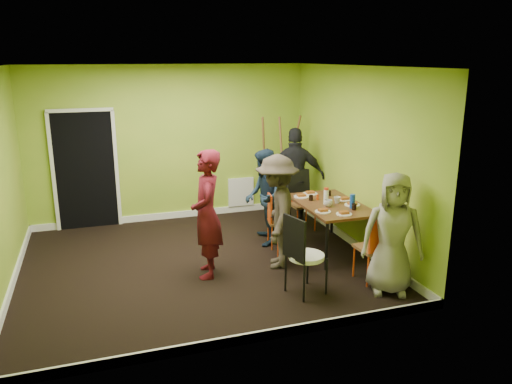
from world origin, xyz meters
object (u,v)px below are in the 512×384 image
easel (279,167)px  person_left_near (277,212)px  chair_bentwood (302,252)px  person_standing (207,214)px  chair_front_end (377,244)px  person_front_end (393,234)px  dining_table (331,207)px  chair_left_far (275,217)px  person_back_end (295,177)px  chair_left_near (286,228)px  orange_bottle (318,197)px  person_left_far (264,197)px  blue_bottle (352,201)px  thermos (326,197)px  chair_back_end (298,187)px

easel → person_left_near: 2.32m
chair_bentwood → person_standing: size_ratio=0.60×
chair_front_end → person_front_end: person_front_end is taller
dining_table → chair_left_far: bearing=152.1°
dining_table → person_back_end: person_back_end is taller
chair_left_near → chair_bentwood: size_ratio=0.87×
orange_bottle → person_left_far: 0.84m
person_left_near → orange_bottle: bearing=142.7°
chair_bentwood → person_front_end: person_front_end is taller
dining_table → chair_bentwood: chair_bentwood is taller
orange_bottle → person_left_near: 1.06m
chair_left_near → person_back_end: (0.79, 1.56, 0.35)m
chair_bentwood → easel: (0.87, 3.11, 0.36)m
chair_left_near → easel: (0.67, 2.05, 0.43)m
chair_left_near → blue_bottle: size_ratio=4.35×
chair_front_end → chair_bentwood: chair_bentwood is taller
person_left_near → person_back_end: bearing=169.9°
chair_front_end → blue_bottle: (0.14, 0.94, 0.31)m
chair_left_near → person_left_near: person_left_near is taller
thermos → dining_table: bearing=3.4°
person_left_far → person_left_near: (-0.13, -0.91, 0.05)m
thermos → person_left_far: 0.99m
orange_bottle → person_front_end: person_front_end is taller
chair_bentwood → chair_back_end: bearing=141.8°
chair_left_near → chair_bentwood: (-0.20, -1.05, 0.07)m
person_left_near → person_standing: bearing=-69.8°
person_back_end → person_front_end: size_ratio=1.11×
chair_left_near → orange_bottle: 0.90m
chair_bentwood → blue_bottle: 1.57m
chair_bentwood → person_standing: 1.40m
thermos → person_left_far: person_left_far is taller
thermos → orange_bottle: thermos is taller
chair_left_near → person_back_end: bearing=165.4°
dining_table → orange_bottle: orange_bottle is taller
orange_bottle → person_standing: size_ratio=0.05×
chair_left_far → easel: (0.60, 1.44, 0.45)m
easel → person_standing: (-1.86, -2.16, -0.06)m
easel → person_left_near: bearing=-111.4°
chair_left_near → person_front_end: person_front_end is taller
chair_left_far → chair_front_end: chair_front_end is taller
dining_table → person_front_end: person_front_end is taller
person_left_near → person_back_end: person_back_end is taller
chair_bentwood → person_left_far: 1.88m
dining_table → person_left_near: (-1.00, -0.32, 0.12)m
person_back_end → chair_left_far: bearing=72.2°
orange_bottle → person_standing: person_standing is taller
blue_bottle → orange_bottle: bearing=118.3°
orange_bottle → person_back_end: size_ratio=0.05×
chair_bentwood → easel: easel is taller
chair_bentwood → easel: 3.25m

